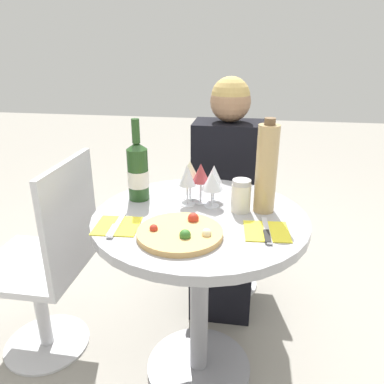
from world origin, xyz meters
TOP-DOWN VIEW (x-y plane):
  - ground_plane at (0.00, 0.00)m, footprint 12.00×12.00m
  - dining_table at (0.00, 0.00)m, footprint 0.80×0.80m
  - chair_behind_diner at (0.06, 0.73)m, footprint 0.44×0.44m
  - seated_diner at (0.06, 0.58)m, footprint 0.37×0.48m
  - chair_empty_side at (-0.67, 0.03)m, footprint 0.44×0.44m
  - pizza_large at (-0.04, -0.17)m, footprint 0.29×0.29m
  - wine_bottle at (-0.27, 0.11)m, footprint 0.08×0.08m
  - tall_carafe at (0.23, 0.08)m, footprint 0.08×0.08m
  - sugar_shaker at (0.15, 0.06)m, footprint 0.07×0.07m
  - wine_glass_back_right at (0.03, 0.15)m, footprint 0.06×0.06m
  - wine_glass_back_left at (-0.06, 0.15)m, footprint 0.08×0.08m
  - wine_glass_front_left at (-0.06, 0.08)m, footprint 0.06×0.06m
  - wine_glass_front_right at (0.03, 0.08)m, footprint 0.08×0.08m
  - wine_glass_center at (-0.01, 0.12)m, footprint 0.07×0.07m
  - place_setting_left at (-0.27, -0.14)m, footprint 0.16×0.19m
  - place_setting_right at (0.24, -0.10)m, footprint 0.16×0.19m

SIDE VIEW (x-z plane):
  - ground_plane at x=0.00m, z-range 0.00..0.00m
  - chair_behind_diner at x=0.06m, z-range -0.01..0.91m
  - chair_empty_side at x=-0.67m, z-range -0.01..0.91m
  - seated_diner at x=0.06m, z-range -0.05..1.15m
  - dining_table at x=0.00m, z-range 0.20..0.96m
  - place_setting_left at x=-0.27m, z-range 0.76..0.77m
  - place_setting_right at x=0.24m, z-range 0.76..0.77m
  - pizza_large at x=-0.04m, z-range 0.75..0.80m
  - sugar_shaker at x=0.15m, z-range 0.76..0.89m
  - wine_glass_front_right at x=0.03m, z-range 0.79..0.94m
  - wine_glass_back_right at x=0.03m, z-range 0.79..0.94m
  - wine_glass_back_left at x=-0.06m, z-range 0.80..0.96m
  - wine_glass_front_left at x=-0.06m, z-range 0.80..0.96m
  - wine_bottle at x=-0.27m, z-range 0.72..1.04m
  - wine_glass_center at x=-0.01m, z-range 0.80..0.96m
  - tall_carafe at x=0.23m, z-range 0.75..1.10m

